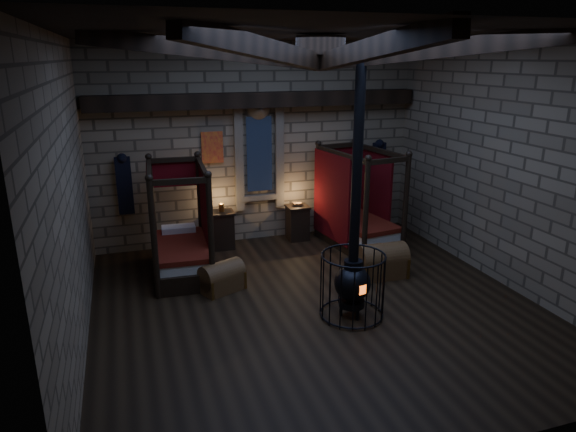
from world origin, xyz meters
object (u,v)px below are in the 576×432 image
object	(u,v)px
bed_left	(181,247)
stove	(353,279)
trunk_right	(382,261)
bed_right	(356,222)
trunk_left	(222,278)

from	to	relation	value
bed_left	stove	size ratio (longest dim) A/B	0.50
trunk_right	bed_left	bearing A→B (deg)	160.78
bed_left	bed_right	world-z (taller)	bed_right
trunk_right	trunk_left	bearing A→B (deg)	175.67
bed_left	trunk_left	world-z (taller)	bed_left
trunk_left	stove	world-z (taller)	stove
stove	bed_left	bearing A→B (deg)	120.09
trunk_left	stove	bearing A→B (deg)	-64.51
bed_right	trunk_left	xyz separation A→B (m)	(-3.18, -1.37, -0.27)
bed_right	trunk_left	size ratio (longest dim) A/B	2.48
bed_left	trunk_left	bearing A→B (deg)	-57.95
bed_right	stove	distance (m)	3.23
bed_left	trunk_left	size ratio (longest dim) A/B	2.40
bed_left	bed_right	size ratio (longest dim) A/B	0.97
bed_left	trunk_right	size ratio (longest dim) A/B	2.27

